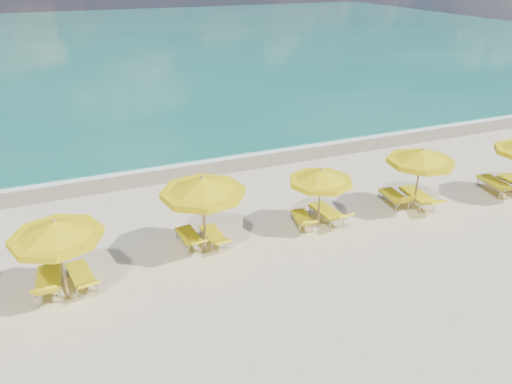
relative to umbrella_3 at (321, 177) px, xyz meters
name	(u,v)px	position (x,y,z in m)	size (l,w,h in m)	color
ground_plane	(274,243)	(-1.86, -0.39, -1.88)	(120.00, 120.00, 0.00)	beige
ocean	(98,42)	(-1.86, 47.61, -1.88)	(120.00, 80.00, 0.30)	#126755
wet_sand_band	(206,165)	(-1.86, 7.01, -1.88)	(120.00, 2.60, 0.01)	tan
foam_line	(200,159)	(-1.86, 7.81, -1.88)	(120.00, 1.20, 0.03)	white
whitecap_near	(54,123)	(-7.86, 16.61, -1.88)	(14.00, 0.36, 0.05)	white
whitecap_far	(239,78)	(6.14, 23.61, -1.88)	(18.00, 0.30, 0.05)	white
umbrella_1	(56,232)	(-8.28, -0.87, 0.20)	(2.54, 2.54, 2.44)	tan
umbrella_2	(203,188)	(-4.08, -0.06, 0.37)	(3.08, 3.08, 2.63)	tan
umbrella_3	(321,177)	(0.00, 0.00, 0.00)	(2.21, 2.21, 2.20)	tan
umbrella_4	(421,157)	(3.93, -0.19, 0.19)	(2.90, 2.90, 2.43)	tan
lounger_1_left	(49,285)	(-8.71, -0.43, -1.63)	(0.79, 1.96, 0.92)	#A5A8AD
lounger_1_right	(82,279)	(-7.86, -0.40, -1.66)	(0.86, 1.88, 0.70)	#A5A8AD
lounger_2_left	(190,240)	(-4.44, 0.48, -1.66)	(0.67, 1.76, 0.73)	#A5A8AD
lounger_2_right	(213,238)	(-3.68, 0.38, -1.68)	(0.61, 1.68, 0.59)	#A5A8AD
lounger_3_left	(302,222)	(-0.49, 0.24, -1.68)	(0.84, 1.67, 0.71)	#A5A8AD
lounger_3_right	(327,216)	(0.49, 0.22, -1.64)	(0.78, 1.95, 0.81)	#A5A8AD
lounger_4_left	(394,200)	(3.48, 0.38, -1.65)	(0.76, 1.78, 0.85)	#A5A8AD
lounger_4_right	(418,199)	(4.28, 0.04, -1.63)	(0.86, 2.14, 0.75)	#A5A8AD
lounger_5_left	(496,187)	(7.87, -0.26, -1.63)	(0.94, 2.11, 0.86)	#A5A8AD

